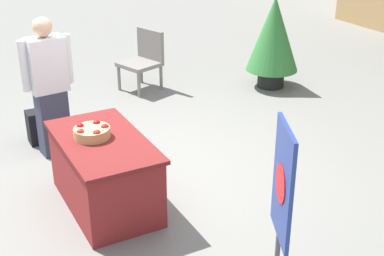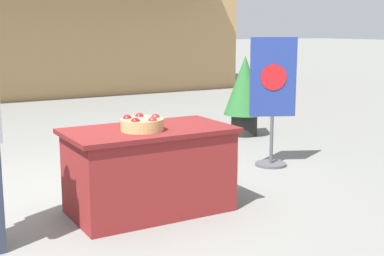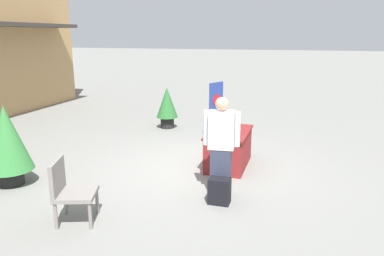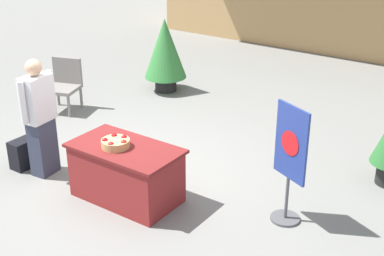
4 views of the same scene
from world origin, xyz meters
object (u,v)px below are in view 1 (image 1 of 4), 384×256
apple_basket (92,132)px  person_visitor (49,87)px  poster_board (281,211)px  patio_chair (144,57)px  potted_plant_far_left (273,36)px  backpack (42,126)px  display_table (105,172)px

apple_basket → person_visitor: (-1.31, -0.08, 0.06)m
apple_basket → poster_board: (1.99, 0.78, 0.00)m
patio_chair → potted_plant_far_left: potted_plant_far_left is taller
apple_basket → backpack: size_ratio=0.85×
apple_basket → poster_board: 2.14m
display_table → potted_plant_far_left: bearing=120.7°
display_table → person_visitor: bearing=-174.2°
poster_board → potted_plant_far_left: bearing=-100.2°
apple_basket → patio_chair: patio_chair is taller
potted_plant_far_left → display_table: bearing=-59.3°
display_table → poster_board: bearing=20.7°
poster_board → patio_chair: bearing=-76.6°
backpack → potted_plant_far_left: size_ratio=0.29×
patio_chair → potted_plant_far_left: size_ratio=0.64×
patio_chair → potted_plant_far_left: bearing=135.2°
display_table → apple_basket: size_ratio=3.98×
apple_basket → backpack: apple_basket is taller
display_table → patio_chair: 3.45m
poster_board → display_table: bearing=-44.3°
patio_chair → potted_plant_far_left: 2.05m
apple_basket → potted_plant_far_left: bearing=119.1°
display_table → poster_board: (1.90, 0.72, 0.42)m
person_visitor → apple_basket: bearing=-2.5°
potted_plant_far_left → apple_basket: bearing=-60.9°
backpack → patio_chair: (-1.20, 1.93, 0.30)m
person_visitor → backpack: bearing=-175.7°
display_table → apple_basket: apple_basket is taller
apple_basket → person_visitor: person_visitor is taller
display_table → potted_plant_far_left: size_ratio=0.98×
display_table → patio_chair: (-2.99, 1.72, 0.14)m
person_visitor → patio_chair: person_visitor is taller
poster_board → backpack: bearing=-50.8°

